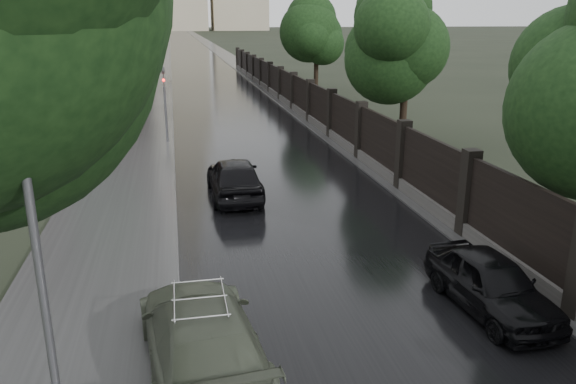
{
  "coord_description": "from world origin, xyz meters",
  "views": [
    {
      "loc": [
        -3.84,
        -4.56,
        6.37
      ],
      "look_at": [
        -0.73,
        10.77,
        1.5
      ],
      "focal_mm": 35.0,
      "sensor_mm": 36.0,
      "label": 1
    }
  ],
  "objects_px": {
    "volga_sedan": "(201,336)",
    "traffic_light": "(165,99)",
    "tree_left_far": "(96,38)",
    "lamp_post": "(51,353)",
    "tree_right_c": "(317,36)",
    "tree_right_b": "(407,48)",
    "car_right_near": "(491,283)",
    "hatchback_left": "(234,177)"
  },
  "relations": [
    {
      "from": "tree_right_b",
      "to": "car_right_near",
      "type": "bearing_deg",
      "value": -105.75
    },
    {
      "from": "volga_sedan",
      "to": "traffic_light",
      "type": "bearing_deg",
      "value": -93.9
    },
    {
      "from": "traffic_light",
      "to": "volga_sedan",
      "type": "bearing_deg",
      "value": -88.03
    },
    {
      "from": "car_right_near",
      "to": "hatchback_left",
      "type": "bearing_deg",
      "value": 112.98
    },
    {
      "from": "tree_right_b",
      "to": "tree_left_far",
      "type": "bearing_deg",
      "value": 152.7
    },
    {
      "from": "tree_left_far",
      "to": "lamp_post",
      "type": "bearing_deg",
      "value": -84.79
    },
    {
      "from": "tree_left_far",
      "to": "car_right_near",
      "type": "relative_size",
      "value": 1.91
    },
    {
      "from": "tree_right_c",
      "to": "lamp_post",
      "type": "height_order",
      "value": "tree_right_c"
    },
    {
      "from": "tree_right_b",
      "to": "traffic_light",
      "type": "distance_m",
      "value": 12.44
    },
    {
      "from": "lamp_post",
      "to": "volga_sedan",
      "type": "xyz_separation_m",
      "value": [
        1.8,
        3.19,
        -1.94
      ]
    },
    {
      "from": "tree_left_far",
      "to": "lamp_post",
      "type": "xyz_separation_m",
      "value": [
        2.6,
        -28.5,
        -2.57
      ]
    },
    {
      "from": "tree_right_c",
      "to": "car_right_near",
      "type": "height_order",
      "value": "tree_right_c"
    },
    {
      "from": "tree_left_far",
      "to": "hatchback_left",
      "type": "relative_size",
      "value": 1.64
    },
    {
      "from": "tree_right_c",
      "to": "hatchback_left",
      "type": "bearing_deg",
      "value": -110.65
    },
    {
      "from": "traffic_light",
      "to": "lamp_post",
      "type": "bearing_deg",
      "value": -92.68
    },
    {
      "from": "lamp_post",
      "to": "car_right_near",
      "type": "xyz_separation_m",
      "value": [
        8.31,
        4.23,
        -2.01
      ]
    },
    {
      "from": "hatchback_left",
      "to": "tree_right_b",
      "type": "bearing_deg",
      "value": -144.53
    },
    {
      "from": "tree_right_b",
      "to": "traffic_light",
      "type": "bearing_deg",
      "value": 165.76
    },
    {
      "from": "tree_right_b",
      "to": "lamp_post",
      "type": "distance_m",
      "value": 24.33
    },
    {
      "from": "tree_right_b",
      "to": "volga_sedan",
      "type": "relative_size",
      "value": 1.38
    },
    {
      "from": "tree_right_c",
      "to": "volga_sedan",
      "type": "height_order",
      "value": "tree_right_c"
    },
    {
      "from": "tree_left_far",
      "to": "car_right_near",
      "type": "bearing_deg",
      "value": -65.79
    },
    {
      "from": "tree_right_c",
      "to": "volga_sedan",
      "type": "bearing_deg",
      "value": -107.45
    },
    {
      "from": "car_right_near",
      "to": "traffic_light",
      "type": "bearing_deg",
      "value": 106.92
    },
    {
      "from": "tree_right_c",
      "to": "car_right_near",
      "type": "bearing_deg",
      "value": -97.63
    },
    {
      "from": "lamp_post",
      "to": "traffic_light",
      "type": "distance_m",
      "value": 23.52
    },
    {
      "from": "volga_sedan",
      "to": "car_right_near",
      "type": "distance_m",
      "value": 6.59
    },
    {
      "from": "tree_right_b",
      "to": "hatchback_left",
      "type": "relative_size",
      "value": 1.55
    },
    {
      "from": "volga_sedan",
      "to": "tree_right_b",
      "type": "bearing_deg",
      "value": -128.55
    },
    {
      "from": "tree_left_far",
      "to": "traffic_light",
      "type": "xyz_separation_m",
      "value": [
        3.7,
        -5.01,
        -2.84
      ]
    },
    {
      "from": "tree_right_b",
      "to": "volga_sedan",
      "type": "bearing_deg",
      "value": -122.68
    },
    {
      "from": "tree_right_b",
      "to": "volga_sedan",
      "type": "height_order",
      "value": "tree_right_b"
    },
    {
      "from": "tree_right_b",
      "to": "lamp_post",
      "type": "bearing_deg",
      "value": -122.18
    },
    {
      "from": "tree_right_b",
      "to": "lamp_post",
      "type": "height_order",
      "value": "tree_right_b"
    },
    {
      "from": "hatchback_left",
      "to": "car_right_near",
      "type": "relative_size",
      "value": 1.16
    },
    {
      "from": "lamp_post",
      "to": "tree_left_far",
      "type": "bearing_deg",
      "value": 95.21
    },
    {
      "from": "tree_left_far",
      "to": "volga_sedan",
      "type": "relative_size",
      "value": 1.46
    },
    {
      "from": "tree_left_far",
      "to": "tree_right_b",
      "type": "relative_size",
      "value": 1.05
    },
    {
      "from": "tree_right_c",
      "to": "lamp_post",
      "type": "relative_size",
      "value": 1.37
    },
    {
      "from": "tree_right_b",
      "to": "car_right_near",
      "type": "xyz_separation_m",
      "value": [
        -4.59,
        -16.27,
        -4.29
      ]
    },
    {
      "from": "lamp_post",
      "to": "car_right_near",
      "type": "relative_size",
      "value": 1.32
    },
    {
      "from": "hatchback_left",
      "to": "car_right_near",
      "type": "xyz_separation_m",
      "value": [
        4.75,
        -9.49,
        -0.11
      ]
    }
  ]
}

